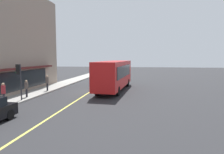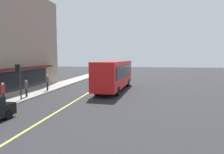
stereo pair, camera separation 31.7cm
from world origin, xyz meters
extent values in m
plane|color=#28282B|center=(0.00, 0.00, 0.00)|extent=(120.00, 120.00, 0.00)
cube|color=#9E9B93|center=(0.00, 5.67, 0.07)|extent=(80.00, 2.66, 0.15)
cube|color=#D8D14C|center=(0.00, 0.00, 0.00)|extent=(36.00, 0.16, 0.01)
cube|color=#4C1919|center=(-2.82, 6.75, 2.80)|extent=(13.24, 0.70, 0.20)
cube|color=black|center=(-2.82, 6.97, 1.50)|extent=(11.35, 0.08, 2.00)
cube|color=red|center=(1.56, -2.59, 2.00)|extent=(11.14, 3.20, 3.00)
cube|color=black|center=(6.99, -2.94, 2.36)|extent=(0.25, 2.10, 1.80)
cube|color=black|center=(1.34, -1.30, 2.36)|extent=(8.79, 0.63, 1.32)
cube|color=black|center=(1.17, -3.83, 2.36)|extent=(8.79, 0.63, 1.32)
cube|color=#0CF259|center=(7.06, -2.94, 3.25)|extent=(0.20, 1.90, 0.36)
cube|color=#2D2D33|center=(7.09, -2.94, 0.75)|extent=(0.31, 2.41, 0.40)
cylinder|color=black|center=(5.14, -1.69, 0.50)|extent=(1.02, 0.36, 1.00)
cylinder|color=black|center=(5.00, -3.94, 0.50)|extent=(1.02, 0.36, 1.00)
cylinder|color=black|center=(-1.88, -1.23, 0.50)|extent=(1.02, 0.36, 1.00)
cylinder|color=black|center=(-2.03, -3.49, 0.50)|extent=(1.02, 0.36, 1.00)
cylinder|color=#2D2D33|center=(-5.99, 4.72, 1.75)|extent=(0.12, 0.12, 3.20)
cube|color=black|center=(-5.99, 4.92, 2.90)|extent=(0.30, 0.30, 0.90)
sphere|color=red|center=(-5.99, 5.09, 3.17)|extent=(0.18, 0.18, 0.18)
sphere|color=orange|center=(-5.99, 5.09, 2.90)|extent=(0.18, 0.18, 0.18)
sphere|color=green|center=(-5.99, 5.09, 2.63)|extent=(0.18, 0.18, 0.18)
cylinder|color=black|center=(-10.94, 2.30, 0.32)|extent=(0.65, 0.24, 0.64)
cube|color=white|center=(11.12, -2.20, 0.60)|extent=(4.34, 1.90, 0.75)
cube|color=black|center=(11.27, -2.20, 1.25)|extent=(2.44, 1.57, 0.55)
cylinder|color=black|center=(9.68, -2.99, 0.32)|extent=(0.64, 0.23, 0.64)
cylinder|color=black|center=(9.72, -1.35, 0.32)|extent=(0.64, 0.23, 0.64)
cylinder|color=black|center=(12.52, -3.05, 0.32)|extent=(0.64, 0.23, 0.64)
cylinder|color=black|center=(12.55, -1.41, 0.32)|extent=(0.64, 0.23, 0.64)
cylinder|color=black|center=(-7.48, 5.34, 0.57)|extent=(0.18, 0.18, 0.83)
cylinder|color=maroon|center=(-7.48, 5.34, 1.31)|extent=(0.34, 0.34, 0.66)
sphere|color=tan|center=(-7.48, 5.34, 1.75)|extent=(0.23, 0.23, 0.23)
cylinder|color=black|center=(-0.90, 4.81, 0.58)|extent=(0.18, 0.18, 0.87)
cylinder|color=#594C47|center=(-0.90, 4.81, 1.36)|extent=(0.34, 0.34, 0.69)
sphere|color=tan|center=(-0.90, 4.81, 1.83)|extent=(0.24, 0.24, 0.24)
cylinder|color=black|center=(-4.68, 5.02, 0.55)|extent=(0.18, 0.18, 0.80)
cylinder|color=#594C47|center=(-4.68, 5.02, 1.26)|extent=(0.34, 0.34, 0.63)
sphere|color=tan|center=(-4.68, 5.02, 1.69)|extent=(0.22, 0.22, 0.22)
camera|label=1|loc=(-22.29, -6.10, 3.97)|focal=32.33mm
camera|label=2|loc=(-22.24, -6.41, 3.97)|focal=32.33mm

